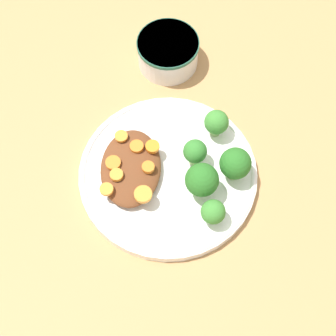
% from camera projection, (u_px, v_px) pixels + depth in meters
% --- Properties ---
extents(ground_plane, '(4.00, 4.00, 0.00)m').
position_uv_depth(ground_plane, '(168.00, 177.00, 0.84)').
color(ground_plane, tan).
extents(plate, '(0.26, 0.26, 0.02)m').
position_uv_depth(plate, '(168.00, 174.00, 0.83)').
color(plate, white).
rests_on(plate, ground_plane).
extents(dip_bowl, '(0.10, 0.10, 0.05)m').
position_uv_depth(dip_bowl, '(168.00, 51.00, 0.91)').
color(dip_bowl, silver).
rests_on(dip_bowl, ground_plane).
extents(stew_mound, '(0.13, 0.09, 0.02)m').
position_uv_depth(stew_mound, '(131.00, 169.00, 0.81)').
color(stew_mound, brown).
rests_on(stew_mound, plate).
extents(broccoli_floret_0, '(0.03, 0.03, 0.05)m').
position_uv_depth(broccoli_floret_0, '(213.00, 212.00, 0.77)').
color(broccoli_floret_0, '#7FA85B').
rests_on(broccoli_floret_0, plate).
extents(broccoli_floret_1, '(0.04, 0.04, 0.05)m').
position_uv_depth(broccoli_floret_1, '(216.00, 123.00, 0.83)').
color(broccoli_floret_1, '#7FA85B').
rests_on(broccoli_floret_1, plate).
extents(broccoli_floret_2, '(0.03, 0.03, 0.05)m').
position_uv_depth(broccoli_floret_2, '(195.00, 152.00, 0.80)').
color(broccoli_floret_2, '#7FA85B').
rests_on(broccoli_floret_2, plate).
extents(broccoli_floret_3, '(0.05, 0.05, 0.06)m').
position_uv_depth(broccoli_floret_3, '(202.00, 180.00, 0.78)').
color(broccoli_floret_3, '#759E51').
rests_on(broccoli_floret_3, plate).
extents(broccoli_floret_4, '(0.05, 0.05, 0.06)m').
position_uv_depth(broccoli_floret_4, '(235.00, 166.00, 0.79)').
color(broccoli_floret_4, '#7FA85B').
rests_on(broccoli_floret_4, plate).
extents(carrot_slice_0, '(0.02, 0.02, 0.01)m').
position_uv_depth(carrot_slice_0, '(137.00, 146.00, 0.81)').
color(carrot_slice_0, orange).
rests_on(carrot_slice_0, stew_mound).
extents(carrot_slice_1, '(0.02, 0.02, 0.01)m').
position_uv_depth(carrot_slice_1, '(113.00, 160.00, 0.80)').
color(carrot_slice_1, orange).
rests_on(carrot_slice_1, stew_mound).
extents(carrot_slice_2, '(0.02, 0.02, 0.00)m').
position_uv_depth(carrot_slice_2, '(121.00, 136.00, 0.82)').
color(carrot_slice_2, orange).
rests_on(carrot_slice_2, stew_mound).
extents(carrot_slice_3, '(0.02, 0.02, 0.01)m').
position_uv_depth(carrot_slice_3, '(117.00, 175.00, 0.79)').
color(carrot_slice_3, orange).
rests_on(carrot_slice_3, stew_mound).
extents(carrot_slice_4, '(0.02, 0.02, 0.01)m').
position_uv_depth(carrot_slice_4, '(153.00, 147.00, 0.81)').
color(carrot_slice_4, orange).
rests_on(carrot_slice_4, stew_mound).
extents(carrot_slice_5, '(0.02, 0.02, 0.01)m').
position_uv_depth(carrot_slice_5, '(148.00, 167.00, 0.80)').
color(carrot_slice_5, orange).
rests_on(carrot_slice_5, stew_mound).
extents(carrot_slice_6, '(0.03, 0.03, 0.01)m').
position_uv_depth(carrot_slice_6, '(143.00, 194.00, 0.78)').
color(carrot_slice_6, orange).
rests_on(carrot_slice_6, stew_mound).
extents(carrot_slice_7, '(0.02, 0.02, 0.01)m').
position_uv_depth(carrot_slice_7, '(106.00, 189.00, 0.78)').
color(carrot_slice_7, orange).
rests_on(carrot_slice_7, stew_mound).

